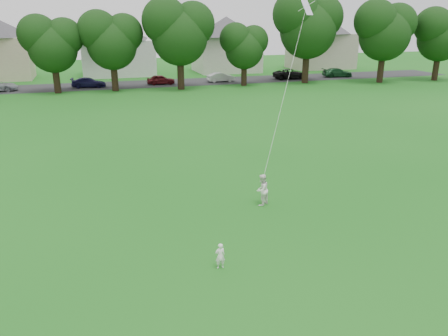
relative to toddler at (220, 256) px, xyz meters
name	(u,v)px	position (x,y,z in m)	size (l,w,h in m)	color
ground	(234,249)	(0.81, 1.04, -0.44)	(160.00, 160.00, 0.00)	#176116
street	(126,85)	(0.81, 43.04, -0.44)	(90.00, 7.00, 0.01)	#2D2D30
toddler	(220,256)	(0.00, 0.00, 0.00)	(0.32, 0.21, 0.88)	white
older_boy	(262,190)	(3.15, 4.32, 0.25)	(0.67, 0.52, 1.38)	white
kite	(286,88)	(5.09, 6.54, 4.15)	(2.46, 2.69, 9.31)	white
tree_row	(167,29)	(5.17, 37.44, 6.08)	(81.91, 9.52, 11.22)	black
parked_cars	(141,80)	(2.64, 42.04, 0.17)	(63.66, 2.43, 1.29)	black
house_row	(129,39)	(2.49, 53.04, 4.44)	(77.09, 14.12, 9.82)	beige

